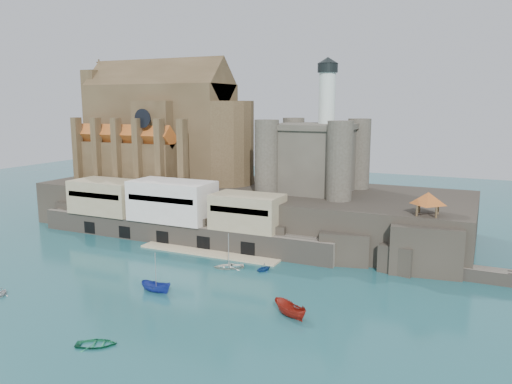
{
  "coord_description": "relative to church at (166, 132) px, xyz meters",
  "views": [
    {
      "loc": [
        50.81,
        -64.34,
        29.31
      ],
      "look_at": [
        5.94,
        32.0,
        10.47
      ],
      "focal_mm": 35.0,
      "sensor_mm": 36.0,
      "label": 1
    }
  ],
  "objects": [
    {
      "name": "boat_5",
      "position": [
        51.45,
        -44.63,
        -22.13
      ],
      "size": [
        3.06,
        3.03,
        5.94
      ],
      "primitive_type": "imported",
      "rotation": [
        0.0,
        0.0,
        4.24
      ],
      "color": "maroon",
      "rests_on": "ground"
    },
    {
      "name": "quay",
      "position": [
        13.94,
        -18.78,
        -16.06
      ],
      "size": [
        70.0,
        12.0,
        13.05
      ],
      "color": "#6F6658",
      "rests_on": "ground"
    },
    {
      "name": "pavilion",
      "position": [
        66.13,
        -15.85,
        -9.4
      ],
      "size": [
        6.4,
        6.4,
        5.4
      ],
      "color": "#493822",
      "rests_on": "rock_outcrop"
    },
    {
      "name": "boat_2",
      "position": [
        29.05,
        -45.02,
        -22.13
      ],
      "size": [
        2.12,
        2.06,
        5.45
      ],
      "primitive_type": "imported",
      "rotation": [
        0.0,
        0.0,
        1.56
      ],
      "color": "navy",
      "rests_on": "ground"
    },
    {
      "name": "church",
      "position": [
        0.0,
        0.0,
        0.0
      ],
      "size": [
        47.0,
        25.93,
        30.51
      ],
      "color": "#493822",
      "rests_on": "promontory"
    },
    {
      "name": "promontory",
      "position": [
        23.94,
        -2.48,
        -17.2
      ],
      "size": [
        100.0,
        36.0,
        10.0
      ],
      "color": "black",
      "rests_on": "ground"
    },
    {
      "name": "boat_7",
      "position": [
        40.33,
        -28.7,
        -22.13
      ],
      "size": [
        3.24,
        2.64,
        3.24
      ],
      "primitive_type": "imported",
      "rotation": [
        0.0,
        0.0,
        5.89
      ],
      "color": "navy",
      "rests_on": "ground"
    },
    {
      "name": "boat_1",
      "position": [
        8.25,
        -56.53,
        -22.13
      ],
      "size": [
        3.11,
        2.66,
        3.08
      ],
      "primitive_type": "imported",
      "rotation": [
        0.0,
        0.0,
        0.47
      ],
      "color": "silver",
      "rests_on": "ground"
    },
    {
      "name": "ground",
      "position": [
        24.13,
        -41.85,
        -22.13
      ],
      "size": [
        300.0,
        300.0,
        0.0
      ],
      "primitive_type": "plane",
      "color": "#194F55",
      "rests_on": "ground"
    },
    {
      "name": "rock_outcrop",
      "position": [
        66.13,
        -16.01,
        -18.11
      ],
      "size": [
        14.5,
        10.5,
        8.7
      ],
      "color": "black",
      "rests_on": "ground"
    },
    {
      "name": "boat_3",
      "position": [
        33.06,
        -62.77,
        -22.13
      ],
      "size": [
        2.61,
        3.68,
        5.06
      ],
      "primitive_type": "imported",
      "rotation": [
        0.0,
        0.0,
        2.06
      ],
      "color": "#1D7D52",
      "rests_on": "ground"
    },
    {
      "name": "boat_6",
      "position": [
        33.92,
        -29.81,
        -22.13
      ],
      "size": [
        3.1,
        3.95,
        5.54
      ],
      "primitive_type": "imported",
      "rotation": [
        0.0,
        0.0,
        5.28
      ],
      "color": "white",
      "rests_on": "ground"
    },
    {
      "name": "castle_keep",
      "position": [
        40.21,
        -0.78,
        -3.81
      ],
      "size": [
        21.2,
        21.2,
        29.3
      ],
      "color": "#443F35",
      "rests_on": "promontory"
    }
  ]
}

